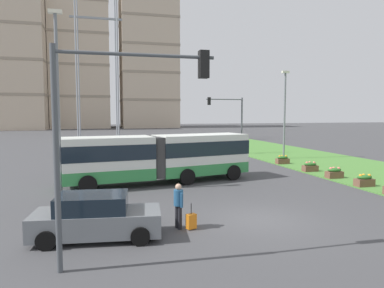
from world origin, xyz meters
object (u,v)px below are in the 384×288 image
Objects in this scene: traffic_light_near_left at (111,117)px; streetlight_left at (58,95)px; apartment_tower_westcentre at (81,55)px; apartment_tower_centre at (148,63)px; flower_planter_1 at (364,180)px; flower_planter_3 at (310,167)px; traffic_light_far_right at (230,115)px; flower_planter_4 at (283,160)px; streetlight_median at (285,111)px; apartment_tower_west at (7,63)px; rolling_suitcase at (191,221)px; car_grey_wagon at (96,217)px; flower_planter_2 at (334,173)px; pedestrian_crossing at (178,203)px; articulated_bus at (160,157)px.

streetlight_left is at bearing 103.53° from traffic_light_near_left.
apartment_tower_centre is at bearing -9.21° from apartment_tower_westcentre.
traffic_light_near_left is at bearing -153.94° from flower_planter_1.
traffic_light_far_right reaches higher than flower_planter_3.
flower_planter_4 is 5.61m from streetlight_median.
apartment_tower_west is at bearing 104.28° from streetlight_left.
rolling_suitcase is 0.03× the size of apartment_tower_west.
car_grey_wagon is 0.55× the size of streetlight_median.
apartment_tower_westcentre is (-22.23, 83.75, 17.57)m from streetlight_median.
traffic_light_far_right reaches higher than flower_planter_4.
flower_planter_1 is 1.00× the size of flower_planter_3.
apartment_tower_west is 21.07m from apartment_tower_westcentre.
flower_planter_2 is 1.00× the size of flower_planter_4.
traffic_light_far_right is at bearing -91.18° from apartment_tower_centre.
apartment_tower_centre reaches higher than apartment_tower_west.
pedestrian_crossing is 0.18× the size of streetlight_left.
apartment_tower_centre reaches higher than car_grey_wagon.
flower_planter_2 is 18.29m from traffic_light_near_left.
pedestrian_crossing is at bearing -85.45° from apartment_tower_westcentre.
pedestrian_crossing is 24.82m from traffic_light_far_right.
articulated_bus is 16.66m from traffic_light_far_right.
articulated_bus reaches higher than car_grey_wagon.
rolling_suitcase is at bearing -96.80° from apartment_tower_centre.
pedestrian_crossing reaches higher than car_grey_wagon.
apartment_tower_westcentre is at bearing 101.88° from flower_planter_1.
apartment_tower_centre is (20.17, -3.27, -2.12)m from apartment_tower_westcentre.
apartment_tower_centre is at bearing 91.46° from streetlight_median.
apartment_tower_west is at bearing 106.07° from pedestrian_crossing.
streetlight_median is (1.90, 10.09, 4.20)m from flower_planter_2.
apartment_tower_centre is at bearing 8.62° from apartment_tower_west.
apartment_tower_centre is (14.65, 100.58, 15.77)m from traffic_light_near_left.
flower_planter_3 is (0.00, 2.79, 0.00)m from flower_planter_2.
traffic_light_near_left is 1.03× the size of traffic_light_far_right.
apartment_tower_westcentre is at bearing 91.87° from streetlight_left.
rolling_suitcase is 15.65m from flower_planter_3.
car_grey_wagon is at bearing -121.14° from traffic_light_far_right.
apartment_tower_westcentre is (-20.33, 96.60, 21.78)m from flower_planter_1.
pedestrian_crossing is 15.88m from flower_planter_3.
car_grey_wagon is 21.05m from flower_planter_4.
apartment_tower_centre is at bearing 81.21° from car_grey_wagon.
apartment_tower_westcentre is (-20.33, 91.05, 21.78)m from flower_planter_3.
flower_planter_1 is 0.13× the size of streetlight_median.
apartment_tower_west is at bearing -171.38° from apartment_tower_centre.
rolling_suitcase is 0.16× the size of traffic_light_near_left.
streetlight_median reaches higher than flower_planter_4.
apartment_tower_west is at bearing 104.20° from traffic_light_near_left.
articulated_bus is at bearing 171.37° from flower_planter_2.
flower_planter_2 is 0.18× the size of traffic_light_near_left.
flower_planter_1 is 0.18× the size of traffic_light_near_left.
traffic_light_far_right is at bearing 95.52° from flower_planter_1.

